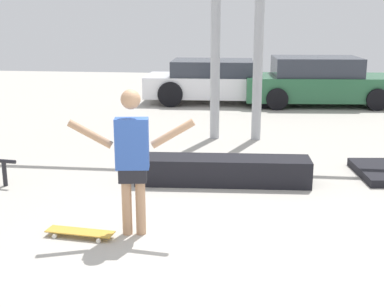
# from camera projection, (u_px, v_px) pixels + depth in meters

# --- Properties ---
(ground_plane) EXTENTS (36.00, 36.00, 0.00)m
(ground_plane) POSITION_uv_depth(u_px,v_px,m) (215.00, 244.00, 6.25)
(ground_plane) COLOR #B2ADA3
(skateboarder) EXTENTS (1.49, 0.31, 1.78)m
(skateboarder) POSITION_uv_depth(u_px,v_px,m) (132.00, 155.00, 6.30)
(skateboarder) COLOR tan
(skateboarder) RESTS_ON ground_plane
(skateboard) EXTENTS (0.85, 0.32, 0.08)m
(skateboard) POSITION_uv_depth(u_px,v_px,m) (80.00, 232.00, 6.44)
(skateboard) COLOR gold
(skateboard) RESTS_ON ground_plane
(grind_box) EXTENTS (2.76, 0.74, 0.42)m
(grind_box) POSITION_uv_depth(u_px,v_px,m) (223.00, 170.00, 8.43)
(grind_box) COLOR black
(grind_box) RESTS_ON ground_plane
(parked_car_white) EXTENTS (4.34, 2.10, 1.26)m
(parked_car_white) POSITION_uv_depth(u_px,v_px,m) (217.00, 81.00, 15.96)
(parked_car_white) COLOR white
(parked_car_white) RESTS_ON ground_plane
(parked_car_green) EXTENTS (4.57, 2.27, 1.39)m
(parked_car_green) POSITION_uv_depth(u_px,v_px,m) (320.00, 82.00, 15.54)
(parked_car_green) COLOR #28603D
(parked_car_green) RESTS_ON ground_plane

